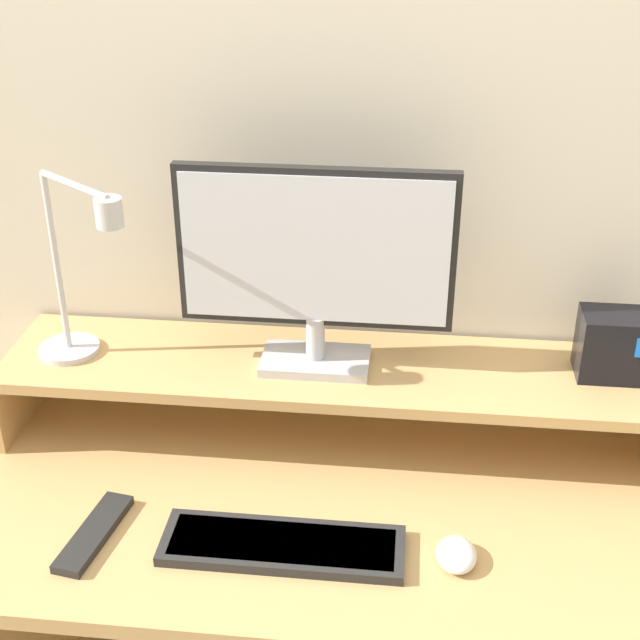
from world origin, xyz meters
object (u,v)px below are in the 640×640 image
router_dock (613,345)px  remote_control (94,533)px  monitor (315,261)px  mouse (456,555)px  desk_lamp (79,286)px  keyboard (283,545)px

router_dock → remote_control: router_dock is taller
router_dock → monitor: bearing=-177.3°
monitor → mouse: (0.27, -0.34, -0.36)m
desk_lamp → router_dock: desk_lamp is taller
router_dock → keyboard: (-0.57, -0.37, -0.21)m
router_dock → remote_control: 0.99m
desk_lamp → remote_control: bearing=-72.8°
mouse → remote_control: (-0.61, -0.01, -0.01)m
keyboard → mouse: size_ratio=4.68×
router_dock → keyboard: size_ratio=0.31×
desk_lamp → keyboard: bearing=-35.5°
keyboard → mouse: 0.29m
mouse → remote_control: mouse is taller
remote_control → monitor: bearing=45.3°
monitor → desk_lamp: (-0.43, -0.04, -0.05)m
remote_control → desk_lamp: bearing=107.2°
keyboard → monitor: bearing=87.2°
monitor → remote_control: size_ratio=2.49×
monitor → keyboard: bearing=-92.8°
desk_lamp → keyboard: (0.42, -0.30, -0.31)m
remote_control → mouse: bearing=0.6°
desk_lamp → router_dock: bearing=4.0°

